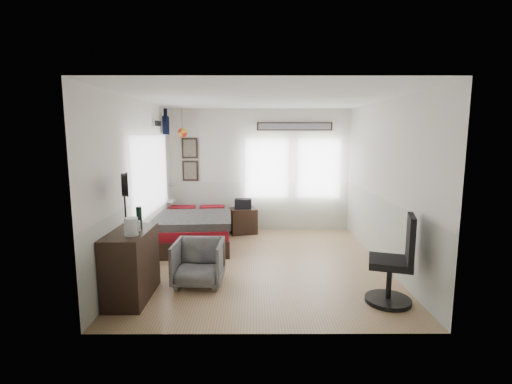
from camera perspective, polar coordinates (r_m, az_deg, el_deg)
ground_plane at (r=6.34m, az=0.93°, el=-10.92°), size 4.00×4.50×0.01m
room_shell at (r=6.18m, az=0.21°, el=3.93°), size 4.02×4.52×2.71m
wall_decor at (r=7.99m, az=-7.34°, el=8.44°), size 3.55×1.32×1.44m
bed at (r=7.39m, az=-9.41°, el=-5.71°), size 1.51×2.03×0.62m
dresser at (r=5.20m, az=-18.63°, el=-10.56°), size 0.48×1.00×0.90m
armchair at (r=5.47m, az=-8.84°, el=-10.66°), size 0.71×0.73×0.64m
nightstand at (r=8.15m, az=-1.98°, el=-4.44°), size 0.64×0.56×0.55m
task_chair at (r=5.09m, az=20.63°, el=-10.85°), size 0.64×0.64×1.16m
kettle at (r=4.84m, az=-18.63°, el=-5.06°), size 0.19×0.17×0.22m
bottle at (r=5.13m, az=-17.53°, el=-3.80°), size 0.08×0.08×0.30m
stand_fan at (r=4.96m, az=-19.53°, el=0.89°), size 0.17×0.30×0.76m
black_bag at (r=8.07m, az=-2.00°, el=-1.81°), size 0.36×0.24×0.21m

